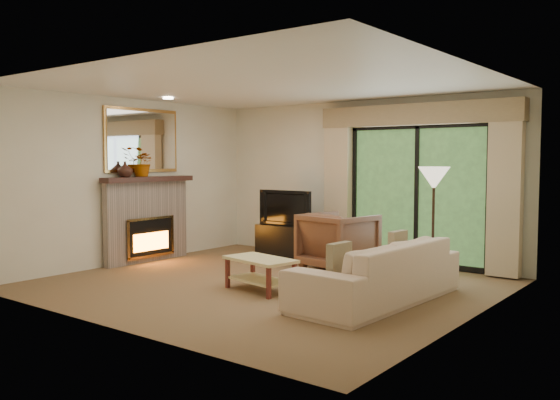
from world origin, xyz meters
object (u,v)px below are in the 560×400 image
Objects in this scene: coffee_table at (260,274)px; armchair at (338,241)px; media_console at (288,241)px; sofa at (377,271)px.

armchair is at bearing 99.21° from coffee_table.
coffee_table is at bearing 98.61° from armchair.
armchair reaches higher than coffee_table.
media_console is 1.13× the size of armchair.
sofa is (1.38, -1.36, -0.08)m from armchair.
media_console is 1.43m from armchair.
armchair is 0.39× the size of sofa.
sofa is at bearing 145.45° from armchair.
sofa is 2.61× the size of coffee_table.
armchair reaches higher than media_console.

